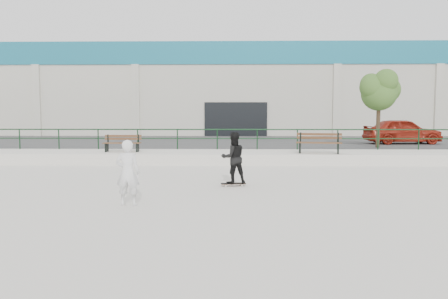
{
  "coord_description": "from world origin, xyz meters",
  "views": [
    {
      "loc": [
        -0.2,
        -10.98,
        2.28
      ],
      "look_at": [
        -0.47,
        2.0,
        1.22
      ],
      "focal_mm": 35.0,
      "sensor_mm": 36.0,
      "label": 1
    }
  ],
  "objects_px": {
    "red_car": "(402,131)",
    "seated_skater": "(128,173)",
    "tree": "(380,89)",
    "standing_skater": "(233,158)",
    "bench_left": "(122,143)",
    "bench_right": "(319,143)",
    "skateboard": "(233,184)"
  },
  "relations": [
    {
      "from": "tree",
      "to": "red_car",
      "type": "xyz_separation_m",
      "value": [
        2.38,
        2.93,
        -2.31
      ]
    },
    {
      "from": "tree",
      "to": "standing_skater",
      "type": "height_order",
      "value": "tree"
    },
    {
      "from": "bench_left",
      "to": "red_car",
      "type": "height_order",
      "value": "red_car"
    },
    {
      "from": "bench_left",
      "to": "bench_right",
      "type": "distance_m",
      "value": 9.12
    },
    {
      "from": "bench_left",
      "to": "seated_skater",
      "type": "height_order",
      "value": "seated_skater"
    },
    {
      "from": "bench_left",
      "to": "tree",
      "type": "xyz_separation_m",
      "value": [
        12.91,
        2.91,
        2.67
      ]
    },
    {
      "from": "tree",
      "to": "seated_skater",
      "type": "relative_size",
      "value": 2.48
    },
    {
      "from": "bench_right",
      "to": "standing_skater",
      "type": "height_order",
      "value": "standing_skater"
    },
    {
      "from": "bench_left",
      "to": "bench_right",
      "type": "height_order",
      "value": "bench_right"
    },
    {
      "from": "skateboard",
      "to": "standing_skater",
      "type": "distance_m",
      "value": 0.83
    },
    {
      "from": "tree",
      "to": "seated_skater",
      "type": "bearing_deg",
      "value": -129.39
    },
    {
      "from": "red_car",
      "to": "skateboard",
      "type": "bearing_deg",
      "value": 137.54
    },
    {
      "from": "bench_left",
      "to": "skateboard",
      "type": "relative_size",
      "value": 2.17
    },
    {
      "from": "skateboard",
      "to": "standing_skater",
      "type": "xyz_separation_m",
      "value": [
        0.0,
        0.0,
        0.83
      ]
    },
    {
      "from": "standing_skater",
      "to": "bench_right",
      "type": "bearing_deg",
      "value": -139.38
    },
    {
      "from": "bench_left",
      "to": "red_car",
      "type": "xyz_separation_m",
      "value": [
        15.29,
        5.84,
        0.36
      ]
    },
    {
      "from": "bench_left",
      "to": "standing_skater",
      "type": "relative_size",
      "value": 1.08
    },
    {
      "from": "red_car",
      "to": "seated_skater",
      "type": "relative_size",
      "value": 2.7
    },
    {
      "from": "skateboard",
      "to": "seated_skater",
      "type": "bearing_deg",
      "value": -141.63
    },
    {
      "from": "skateboard",
      "to": "red_car",
      "type": "bearing_deg",
      "value": 41.06
    },
    {
      "from": "red_car",
      "to": "standing_skater",
      "type": "relative_size",
      "value": 2.75
    },
    {
      "from": "bench_right",
      "to": "red_car",
      "type": "distance_m",
      "value": 8.94
    },
    {
      "from": "tree",
      "to": "standing_skater",
      "type": "xyz_separation_m",
      "value": [
        -7.69,
        -9.59,
        -2.66
      ]
    },
    {
      "from": "standing_skater",
      "to": "tree",
      "type": "bearing_deg",
      "value": -145.63
    },
    {
      "from": "bench_left",
      "to": "seated_skater",
      "type": "bearing_deg",
      "value": -75.49
    },
    {
      "from": "skateboard",
      "to": "seated_skater",
      "type": "distance_m",
      "value": 4.04
    },
    {
      "from": "seated_skater",
      "to": "standing_skater",
      "type": "bearing_deg",
      "value": -129.75
    },
    {
      "from": "tree",
      "to": "bench_right",
      "type": "bearing_deg",
      "value": -137.43
    },
    {
      "from": "bench_right",
      "to": "tree",
      "type": "distance_m",
      "value": 5.8
    },
    {
      "from": "skateboard",
      "to": "seated_skater",
      "type": "xyz_separation_m",
      "value": [
        -2.63,
        -2.97,
        0.75
      ]
    },
    {
      "from": "bench_right",
      "to": "standing_skater",
      "type": "relative_size",
      "value": 1.3
    },
    {
      "from": "tree",
      "to": "standing_skater",
      "type": "relative_size",
      "value": 2.53
    }
  ]
}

